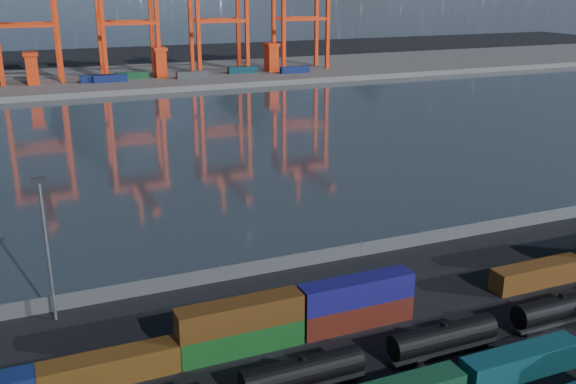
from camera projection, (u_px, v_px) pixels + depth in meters
name	position (u px, v px, depth m)	size (l,w,h in m)	color
ground	(413.00, 384.00, 60.24)	(700.00, 700.00, 0.00)	black
harbor_water	(165.00, 142.00, 152.10)	(700.00, 700.00, 0.00)	#28333A
far_quay	(103.00, 79.00, 243.64)	(700.00, 70.00, 2.00)	#514F4C
container_row_mid	(531.00, 354.00, 61.45)	(141.14, 2.60, 5.54)	#474A4D
container_row_north	(446.00, 289.00, 74.31)	(142.37, 2.65, 5.65)	navy
tanker_string	(443.00, 338.00, 64.45)	(136.16, 2.61, 3.74)	black
waterfront_fence	(294.00, 261.00, 84.43)	(160.12, 0.12, 2.20)	#595B5E
yard_light_mast	(46.00, 243.00, 68.94)	(1.60, 0.40, 16.60)	slate
quay_containers	(76.00, 80.00, 226.12)	(172.58, 10.99, 2.60)	navy
straddle_carriers	(98.00, 64.00, 231.85)	(140.00, 7.00, 11.10)	red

